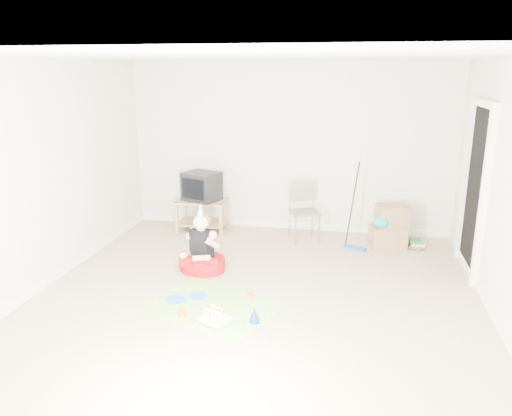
% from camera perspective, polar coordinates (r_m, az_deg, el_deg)
% --- Properties ---
extents(ground, '(5.00, 5.00, 0.00)m').
position_cam_1_polar(ground, '(5.78, 0.19, -9.73)').
color(ground, tan).
rests_on(ground, ground).
extents(doorway_recess, '(0.02, 0.90, 2.05)m').
position_cam_1_polar(doorway_recess, '(6.66, 23.82, 1.68)').
color(doorway_recess, black).
rests_on(doorway_recess, ground).
extents(tv_stand, '(0.78, 0.49, 0.49)m').
position_cam_1_polar(tv_stand, '(7.94, -6.14, -0.50)').
color(tv_stand, '#AA804D').
rests_on(tv_stand, ground).
extents(crt_tv, '(0.63, 0.58, 0.44)m').
position_cam_1_polar(crt_tv, '(7.83, -6.23, 2.47)').
color(crt_tv, black).
rests_on(crt_tv, tv_stand).
extents(folding_chair, '(0.52, 0.51, 0.89)m').
position_cam_1_polar(folding_chair, '(7.40, 5.56, -0.49)').
color(folding_chair, gray).
rests_on(folding_chair, ground).
extents(cardboard_boxes, '(0.56, 0.49, 0.62)m').
position_cam_1_polar(cardboard_boxes, '(7.37, 14.97, -2.14)').
color(cardboard_boxes, '#9A744A').
rests_on(cardboard_boxes, ground).
extents(floor_mop, '(0.32, 0.38, 1.20)m').
position_cam_1_polar(floor_mop, '(7.18, 11.35, -2.68)').
color(floor_mop, blue).
rests_on(floor_mop, ground).
extents(book_pile, '(0.26, 0.31, 0.12)m').
position_cam_1_polar(book_pile, '(7.54, 17.81, -3.89)').
color(book_pile, '#246C35').
rests_on(book_pile, ground).
extents(seated_woman, '(0.80, 0.80, 0.88)m').
position_cam_1_polar(seated_woman, '(6.38, -6.19, -5.44)').
color(seated_woman, '#9F0E11').
rests_on(seated_woman, ground).
extents(party_mat, '(1.65, 1.43, 0.01)m').
position_cam_1_polar(party_mat, '(5.52, -5.00, -11.06)').
color(party_mat, '#FF358C').
rests_on(party_mat, ground).
extents(birthday_cake, '(0.34, 0.31, 0.14)m').
position_cam_1_polar(birthday_cake, '(5.16, -4.67, -12.64)').
color(birthday_cake, silver).
rests_on(birthday_cake, party_mat).
extents(blue_plate_near, '(0.27, 0.27, 0.01)m').
position_cam_1_polar(blue_plate_near, '(5.73, -6.66, -9.96)').
color(blue_plate_near, blue).
rests_on(blue_plate_near, party_mat).
extents(blue_plate_far, '(0.28, 0.28, 0.01)m').
position_cam_1_polar(blue_plate_far, '(5.68, -9.14, -10.29)').
color(blue_plate_far, blue).
rests_on(blue_plate_far, party_mat).
extents(orange_cup_near, '(0.09, 0.09, 0.07)m').
position_cam_1_polar(orange_cup_near, '(5.63, -0.76, -9.99)').
color(orange_cup_near, orange).
rests_on(orange_cup_near, party_mat).
extents(orange_cup_far, '(0.10, 0.10, 0.08)m').
position_cam_1_polar(orange_cup_far, '(5.32, -8.45, -11.74)').
color(orange_cup_far, orange).
rests_on(orange_cup_far, party_mat).
extents(blue_party_hat, '(0.16, 0.16, 0.16)m').
position_cam_1_polar(blue_party_hat, '(5.13, -0.19, -12.12)').
color(blue_party_hat, '#173DA1').
rests_on(blue_party_hat, party_mat).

